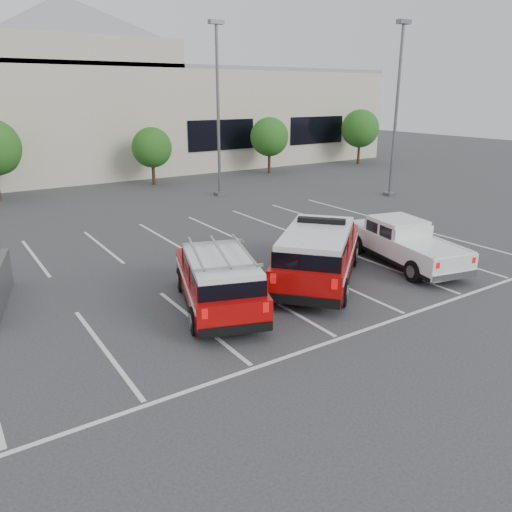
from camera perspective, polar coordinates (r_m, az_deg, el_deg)
The scene contains 11 objects.
ground at distance 15.60m, azimuth 2.39°, elevation -5.39°, with size 120.00×120.00×0.00m, color #303032.
stall_markings at distance 19.17m, azimuth -5.47°, elevation -0.87°, with size 23.00×15.00×0.01m, color silver.
convention_building at distance 44.30m, azimuth -22.99°, elevation 14.82°, with size 60.00×16.99×13.20m.
tree_mid_right at distance 36.42m, azimuth -11.70°, elevation 11.91°, with size 2.77×2.77×3.99m.
tree_right at distance 41.16m, azimuth 1.61°, elevation 13.32°, with size 3.07×3.07×4.42m.
tree_far_right at distance 47.56m, azimuth 11.85°, elevation 13.93°, with size 3.37×3.37×4.85m.
light_pole_mid at distance 31.60m, azimuth -4.36°, elevation 16.20°, with size 0.90×0.60×10.24m.
light_pole_right at distance 32.59m, azimuth 15.74°, elevation 15.67°, with size 0.90×0.60×10.24m.
fire_chief_suv at distance 17.12m, azimuth 7.10°, elevation -0.21°, with size 6.03×5.70×2.14m.
white_pickup at distance 19.74m, azimuth 16.44°, elevation 1.02°, with size 2.96×5.71×1.67m.
ladder_suv at distance 14.94m, azimuth -4.30°, elevation -3.22°, with size 3.50×5.41×1.99m.
Camera 1 is at (-8.40, -11.57, 6.22)m, focal length 35.00 mm.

